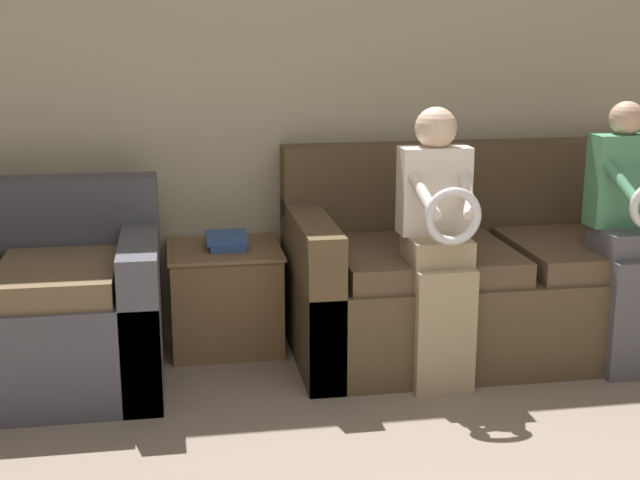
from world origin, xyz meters
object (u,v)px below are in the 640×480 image
Objects in this scene: child_right_seated at (628,228)px; child_left_seated at (439,235)px; couch_main at (498,278)px; couch_side at (2,314)px; book_stack at (226,241)px; side_shelf at (225,295)px.

child_left_seated is at bearing -179.94° from child_right_seated.
couch_main reaches higher than couch_side.
book_stack is at bearing 17.76° from couch_side.
side_shelf is (-1.31, 0.19, -0.08)m from couch_main.
side_shelf is at bearing 17.92° from couch_side.
couch_side is 1.12× the size of child_right_seated.
couch_main is 1.50× the size of couch_side.
couch_main reaches higher than book_stack.
child_right_seated is at bearing -42.59° from couch_main.
side_shelf is at bearing 171.78° from couch_main.
child_left_seated reaches higher than couch_main.
couch_main is at bearing -8.22° from side_shelf.
child_right_seated is (0.43, -0.40, 0.32)m from couch_main.
couch_main is 1.32m from side_shelf.
child_right_seated is (2.71, -0.27, 0.33)m from couch_side.
child_left_seated is 0.99× the size of child_right_seated.
child_left_seated reaches higher than side_shelf.
child_right_seated reaches higher than side_shelf.
child_left_seated is at bearing -34.27° from book_stack.
couch_side is at bearing 171.62° from child_left_seated.
child_left_seated is (-0.43, -0.40, 0.33)m from couch_main.
side_shelf is 0.27m from book_stack.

